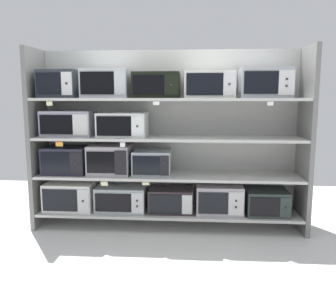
# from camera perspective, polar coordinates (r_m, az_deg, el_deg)

# --- Properties ---
(ground) EXTENTS (7.00, 6.00, 0.02)m
(ground) POSITION_cam_1_polar(r_m,az_deg,el_deg) (3.30, -1.32, -19.27)
(ground) COLOR silver
(back_panel) EXTENTS (3.20, 0.04, 2.06)m
(back_panel) POSITION_cam_1_polar(r_m,az_deg,el_deg) (4.23, 0.27, 1.69)
(back_panel) COLOR #B2B2AD
(back_panel) RESTS_ON ground
(upright_left) EXTENTS (0.05, 0.52, 2.06)m
(upright_left) POSITION_cam_1_polar(r_m,az_deg,el_deg) (4.34, -20.58, 1.32)
(upright_left) COLOR slate
(upright_left) RESTS_ON ground
(upright_right) EXTENTS (0.05, 0.52, 2.06)m
(upright_right) POSITION_cam_1_polar(r_m,az_deg,el_deg) (4.14, 21.64, 0.93)
(upright_right) COLOR slate
(upright_right) RESTS_ON ground
(shelf_0) EXTENTS (3.00, 0.52, 0.03)m
(shelf_0) POSITION_cam_1_polar(r_m,az_deg,el_deg) (4.15, 0.00, -10.59)
(shelf_0) COLOR beige
(shelf_0) RESTS_ON ground
(microwave_0) EXTENTS (0.57, 0.43, 0.32)m
(microwave_0) POSITION_cam_1_polar(r_m,az_deg,el_deg) (4.33, -15.59, -7.65)
(microwave_0) COLOR silver
(microwave_0) RESTS_ON shelf_0
(microwave_1) EXTENTS (0.58, 0.41, 0.29)m
(microwave_1) POSITION_cam_1_polar(r_m,az_deg,el_deg) (4.17, -7.57, -8.27)
(microwave_1) COLOR #97A3A7
(microwave_1) RESTS_ON shelf_0
(microwave_2) EXTENTS (0.51, 0.36, 0.27)m
(microwave_2) POSITION_cam_1_polar(r_m,az_deg,el_deg) (4.10, 0.52, -8.63)
(microwave_2) COLOR #32292D
(microwave_2) RESTS_ON shelf_0
(microwave_3) EXTENTS (0.52, 0.41, 0.33)m
(microwave_3) POSITION_cam_1_polar(r_m,az_deg,el_deg) (4.09, 8.39, -8.32)
(microwave_3) COLOR #A39CA5
(microwave_3) RESTS_ON shelf_0
(microwave_4) EXTENTS (0.47, 0.43, 0.28)m
(microwave_4) POSITION_cam_1_polar(r_m,az_deg,el_deg) (4.17, 15.80, -8.59)
(microwave_4) COLOR #293532
(microwave_4) RESTS_ON shelf_0
(shelf_1) EXTENTS (3.00, 0.52, 0.03)m
(shelf_1) POSITION_cam_1_polar(r_m,az_deg,el_deg) (4.03, 0.00, -4.70)
(shelf_1) COLOR beige
(microwave_5) EXTENTS (0.49, 0.40, 0.31)m
(microwave_5) POSITION_cam_1_polar(r_m,az_deg,el_deg) (4.24, -16.30, -2.04)
(microwave_5) COLOR #29283A
(microwave_5) RESTS_ON shelf_1
(microwave_6) EXTENTS (0.47, 0.43, 0.34)m
(microwave_6) POSITION_cam_1_polar(r_m,az_deg,el_deg) (4.09, -9.43, -1.99)
(microwave_6) COLOR #A29BA4
(microwave_6) RESTS_ON shelf_1
(microwave_7) EXTENTS (0.43, 0.38, 0.28)m
(microwave_7) POSITION_cam_1_polar(r_m,az_deg,el_deg) (4.01, -2.60, -2.53)
(microwave_7) COLOR #98A5AD
(microwave_7) RESTS_ON shelf_1
(price_tag_0) EXTENTS (0.08, 0.00, 0.05)m
(price_tag_0) POSITION_cam_1_polar(r_m,az_deg,el_deg) (3.89, -10.42, -5.95)
(price_tag_0) COLOR beige
(price_tag_1) EXTENTS (0.08, 0.00, 0.03)m
(price_tag_1) POSITION_cam_1_polar(r_m,az_deg,el_deg) (3.80, -3.66, -6.05)
(price_tag_1) COLOR beige
(shelf_2) EXTENTS (3.00, 0.52, 0.03)m
(shelf_2) POSITION_cam_1_polar(r_m,az_deg,el_deg) (3.95, 0.00, 1.49)
(shelf_2) COLOR beige
(microwave_8) EXTENTS (0.57, 0.35, 0.29)m
(microwave_8) POSITION_cam_1_polar(r_m,az_deg,el_deg) (4.17, -16.01, 3.74)
(microwave_8) COLOR #9E9BAE
(microwave_8) RESTS_ON shelf_2
(microwave_9) EXTENTS (0.55, 0.40, 0.27)m
(microwave_9) POSITION_cam_1_polar(r_m,az_deg,el_deg) (4.00, -7.41, 3.66)
(microwave_9) COLOR silver
(microwave_9) RESTS_ON shelf_2
(price_tag_2) EXTENTS (0.08, 0.00, 0.05)m
(price_tag_2) POSITION_cam_1_polar(r_m,az_deg,el_deg) (3.96, -17.42, 0.46)
(price_tag_2) COLOR orange
(price_tag_3) EXTENTS (0.06, 0.00, 0.05)m
(price_tag_3) POSITION_cam_1_polar(r_m,az_deg,el_deg) (3.76, -7.47, 0.38)
(price_tag_3) COLOR white
(shelf_3) EXTENTS (3.00, 0.52, 0.03)m
(shelf_3) POSITION_cam_1_polar(r_m,az_deg,el_deg) (3.92, 0.00, 7.84)
(shelf_3) COLOR beige
(microwave_10) EXTENTS (0.42, 0.41, 0.31)m
(microwave_10) POSITION_cam_1_polar(r_m,az_deg,el_deg) (4.19, -17.26, 9.83)
(microwave_10) COLOR #273037
(microwave_10) RESTS_ON shelf_3
(microwave_11) EXTENTS (0.52, 0.35, 0.32)m
(microwave_11) POSITION_cam_1_polar(r_m,az_deg,el_deg) (4.03, -10.13, 10.22)
(microwave_11) COLOR #B3B9C1
(microwave_11) RESTS_ON shelf_3
(microwave_12) EXTENTS (0.51, 0.44, 0.28)m
(microwave_12) POSITION_cam_1_polar(r_m,az_deg,el_deg) (3.93, -1.87, 10.09)
(microwave_12) COLOR black
(microwave_12) RESTS_ON shelf_3
(microwave_13) EXTENTS (0.55, 0.38, 0.29)m
(microwave_13) POSITION_cam_1_polar(r_m,az_deg,el_deg) (3.91, 6.81, 10.12)
(microwave_13) COLOR silver
(microwave_13) RESTS_ON shelf_3
(microwave_14) EXTENTS (0.55, 0.40, 0.32)m
(microwave_14) POSITION_cam_1_polar(r_m,az_deg,el_deg) (3.99, 15.61, 10.07)
(microwave_14) COLOR #9CA3AB
(microwave_14) RESTS_ON shelf_3
(price_tag_4) EXTENTS (0.06, 0.00, 0.05)m
(price_tag_4) POSITION_cam_1_polar(r_m,az_deg,el_deg) (3.96, -18.88, 6.78)
(price_tag_4) COLOR beige
(price_tag_5) EXTENTS (0.07, 0.00, 0.04)m
(price_tag_5) POSITION_cam_1_polar(r_m,az_deg,el_deg) (3.67, -1.95, 7.18)
(price_tag_5) COLOR white
(price_tag_6) EXTENTS (0.06, 0.00, 0.04)m
(price_tag_6) POSITION_cam_1_polar(r_m,az_deg,el_deg) (3.73, 16.45, 6.85)
(price_tag_6) COLOR white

